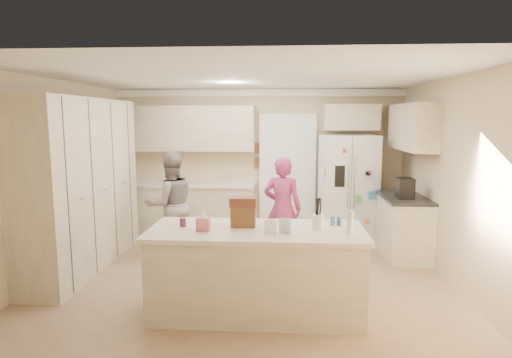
# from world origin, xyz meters

# --- Properties ---
(floor) EXTENTS (5.20, 4.60, 0.02)m
(floor) POSITION_xyz_m (0.00, 0.00, -0.01)
(floor) COLOR #8C7154
(floor) RESTS_ON ground
(ceiling) EXTENTS (5.20, 4.60, 0.02)m
(ceiling) POSITION_xyz_m (0.00, 0.00, 2.61)
(ceiling) COLOR white
(ceiling) RESTS_ON wall_back
(wall_back) EXTENTS (5.20, 0.02, 2.60)m
(wall_back) POSITION_xyz_m (0.00, 2.31, 1.30)
(wall_back) COLOR beige
(wall_back) RESTS_ON ground
(wall_front) EXTENTS (5.20, 0.02, 2.60)m
(wall_front) POSITION_xyz_m (0.00, -2.31, 1.30)
(wall_front) COLOR beige
(wall_front) RESTS_ON ground
(wall_left) EXTENTS (0.02, 4.60, 2.60)m
(wall_left) POSITION_xyz_m (-2.61, 0.00, 1.30)
(wall_left) COLOR beige
(wall_left) RESTS_ON ground
(wall_right) EXTENTS (0.02, 4.60, 2.60)m
(wall_right) POSITION_xyz_m (2.61, 0.00, 1.30)
(wall_right) COLOR beige
(wall_right) RESTS_ON ground
(crown_back) EXTENTS (5.20, 0.08, 0.12)m
(crown_back) POSITION_xyz_m (0.00, 2.26, 2.53)
(crown_back) COLOR white
(crown_back) RESTS_ON wall_back
(pantry_bank) EXTENTS (0.60, 2.60, 2.35)m
(pantry_bank) POSITION_xyz_m (-2.30, 0.20, 1.18)
(pantry_bank) COLOR beige
(pantry_bank) RESTS_ON floor
(back_base_cab) EXTENTS (2.20, 0.60, 0.88)m
(back_base_cab) POSITION_xyz_m (-1.15, 2.00, 0.44)
(back_base_cab) COLOR beige
(back_base_cab) RESTS_ON floor
(back_countertop) EXTENTS (2.24, 0.63, 0.04)m
(back_countertop) POSITION_xyz_m (-1.15, 1.99, 0.90)
(back_countertop) COLOR beige
(back_countertop) RESTS_ON back_base_cab
(back_upper_cab) EXTENTS (2.20, 0.35, 0.80)m
(back_upper_cab) POSITION_xyz_m (-1.15, 2.12, 1.90)
(back_upper_cab) COLOR beige
(back_upper_cab) RESTS_ON wall_back
(doorway_opening) EXTENTS (0.90, 0.06, 2.10)m
(doorway_opening) POSITION_xyz_m (0.55, 2.28, 1.05)
(doorway_opening) COLOR black
(doorway_opening) RESTS_ON floor
(doorway_casing) EXTENTS (1.02, 0.03, 2.22)m
(doorway_casing) POSITION_xyz_m (0.55, 2.24, 1.05)
(doorway_casing) COLOR white
(doorway_casing) RESTS_ON floor
(wall_frame_upper) EXTENTS (0.15, 0.02, 0.20)m
(wall_frame_upper) POSITION_xyz_m (0.02, 2.27, 1.55)
(wall_frame_upper) COLOR brown
(wall_frame_upper) RESTS_ON wall_back
(wall_frame_lower) EXTENTS (0.15, 0.02, 0.20)m
(wall_frame_lower) POSITION_xyz_m (0.02, 2.27, 1.28)
(wall_frame_lower) COLOR brown
(wall_frame_lower) RESTS_ON wall_back
(refrigerator) EXTENTS (0.97, 0.79, 1.80)m
(refrigerator) POSITION_xyz_m (1.58, 1.82, 0.90)
(refrigerator) COLOR white
(refrigerator) RESTS_ON floor
(fridge_seam) EXTENTS (0.02, 0.02, 1.78)m
(fridge_seam) POSITION_xyz_m (1.58, 1.46, 0.90)
(fridge_seam) COLOR gray
(fridge_seam) RESTS_ON refrigerator
(fridge_dispenser) EXTENTS (0.22, 0.03, 0.35)m
(fridge_dispenser) POSITION_xyz_m (1.36, 1.45, 1.15)
(fridge_dispenser) COLOR black
(fridge_dispenser) RESTS_ON refrigerator
(fridge_handle_l) EXTENTS (0.02, 0.02, 0.85)m
(fridge_handle_l) POSITION_xyz_m (1.53, 1.45, 1.05)
(fridge_handle_l) COLOR silver
(fridge_handle_l) RESTS_ON refrigerator
(fridge_handle_r) EXTENTS (0.02, 0.02, 0.85)m
(fridge_handle_r) POSITION_xyz_m (1.63, 1.45, 1.05)
(fridge_handle_r) COLOR silver
(fridge_handle_r) RESTS_ON refrigerator
(over_fridge_cab) EXTENTS (0.95, 0.35, 0.45)m
(over_fridge_cab) POSITION_xyz_m (1.65, 2.12, 2.10)
(over_fridge_cab) COLOR beige
(over_fridge_cab) RESTS_ON wall_back
(right_base_cab) EXTENTS (0.60, 1.20, 0.88)m
(right_base_cab) POSITION_xyz_m (2.30, 1.00, 0.44)
(right_base_cab) COLOR beige
(right_base_cab) RESTS_ON floor
(right_countertop) EXTENTS (0.63, 1.24, 0.04)m
(right_countertop) POSITION_xyz_m (2.29, 1.00, 0.90)
(right_countertop) COLOR #2D2B28
(right_countertop) RESTS_ON right_base_cab
(right_upper_cab) EXTENTS (0.35, 1.50, 0.70)m
(right_upper_cab) POSITION_xyz_m (2.43, 1.20, 1.95)
(right_upper_cab) COLOR beige
(right_upper_cab) RESTS_ON wall_right
(coffee_maker) EXTENTS (0.22, 0.28, 0.30)m
(coffee_maker) POSITION_xyz_m (2.25, 0.80, 1.07)
(coffee_maker) COLOR black
(coffee_maker) RESTS_ON right_countertop
(island_base) EXTENTS (2.20, 0.90, 0.88)m
(island_base) POSITION_xyz_m (0.20, -1.10, 0.44)
(island_base) COLOR beige
(island_base) RESTS_ON floor
(island_top) EXTENTS (2.28, 0.96, 0.05)m
(island_top) POSITION_xyz_m (0.20, -1.10, 0.90)
(island_top) COLOR beige
(island_top) RESTS_ON island_base
(utensil_crock) EXTENTS (0.13, 0.13, 0.15)m
(utensil_crock) POSITION_xyz_m (0.85, -1.05, 1.00)
(utensil_crock) COLOR white
(utensil_crock) RESTS_ON island_top
(tissue_box) EXTENTS (0.13, 0.13, 0.14)m
(tissue_box) POSITION_xyz_m (-0.35, -1.20, 1.00)
(tissue_box) COLOR #C36463
(tissue_box) RESTS_ON island_top
(tissue_plume) EXTENTS (0.08, 0.08, 0.08)m
(tissue_plume) POSITION_xyz_m (-0.35, -1.20, 1.10)
(tissue_plume) COLOR white
(tissue_plume) RESTS_ON tissue_box
(dollhouse_body) EXTENTS (0.26, 0.18, 0.22)m
(dollhouse_body) POSITION_xyz_m (0.05, -1.00, 1.04)
(dollhouse_body) COLOR brown
(dollhouse_body) RESTS_ON island_top
(dollhouse_roof) EXTENTS (0.28, 0.20, 0.10)m
(dollhouse_roof) POSITION_xyz_m (0.05, -1.00, 1.20)
(dollhouse_roof) COLOR #592D1E
(dollhouse_roof) RESTS_ON dollhouse_body
(jam_jar) EXTENTS (0.07, 0.07, 0.09)m
(jam_jar) POSITION_xyz_m (-0.60, -1.05, 0.97)
(jam_jar) COLOR #59263F
(jam_jar) RESTS_ON island_top
(greeting_card_a) EXTENTS (0.12, 0.06, 0.16)m
(greeting_card_a) POSITION_xyz_m (0.35, -1.30, 1.01)
(greeting_card_a) COLOR white
(greeting_card_a) RESTS_ON island_top
(greeting_card_b) EXTENTS (0.12, 0.05, 0.16)m
(greeting_card_b) POSITION_xyz_m (0.50, -1.25, 1.01)
(greeting_card_b) COLOR silver
(greeting_card_b) RESTS_ON island_top
(water_bottle) EXTENTS (0.07, 0.07, 0.24)m
(water_bottle) POSITION_xyz_m (1.15, -1.25, 1.04)
(water_bottle) COLOR silver
(water_bottle) RESTS_ON island_top
(shaker_salt) EXTENTS (0.05, 0.05, 0.09)m
(shaker_salt) POSITION_xyz_m (1.02, -0.88, 0.97)
(shaker_salt) COLOR #305893
(shaker_salt) RESTS_ON island_top
(shaker_pepper) EXTENTS (0.05, 0.05, 0.09)m
(shaker_pepper) POSITION_xyz_m (1.09, -0.88, 0.97)
(shaker_pepper) COLOR #305893
(shaker_pepper) RESTS_ON island_top
(teen_boy) EXTENTS (0.97, 0.90, 1.58)m
(teen_boy) POSITION_xyz_m (-1.22, 0.76, 0.79)
(teen_boy) COLOR gray
(teen_boy) RESTS_ON floor
(teen_girl) EXTENTS (0.62, 0.47, 1.54)m
(teen_girl) POSITION_xyz_m (0.47, 0.66, 0.77)
(teen_girl) COLOR #AB387E
(teen_girl) RESTS_ON floor
(fridge_magnets) EXTENTS (0.76, 0.02, 1.44)m
(fridge_magnets) POSITION_xyz_m (1.58, 1.45, 0.90)
(fridge_magnets) COLOR tan
(fridge_magnets) RESTS_ON refrigerator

